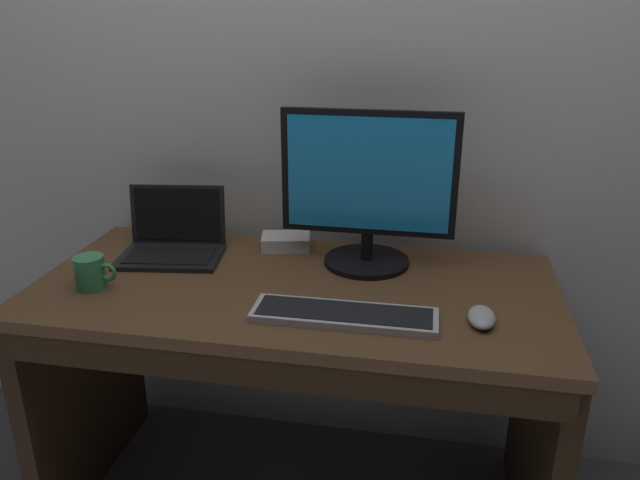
{
  "coord_description": "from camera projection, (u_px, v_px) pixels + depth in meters",
  "views": [
    {
      "loc": [
        0.37,
        -1.54,
        1.53
      ],
      "look_at": [
        0.07,
        0.0,
        0.93
      ],
      "focal_mm": 34.25,
      "sensor_mm": 36.0,
      "label": 1
    }
  ],
  "objects": [
    {
      "name": "desk",
      "position": [
        295.0,
        360.0,
        1.82
      ],
      "size": [
        1.49,
        0.71,
        0.79
      ],
      "color": "brown",
      "rests_on": "ground"
    },
    {
      "name": "laptop_black",
      "position": [
        173.0,
        244.0,
        1.93
      ],
      "size": [
        0.34,
        0.28,
        0.2
      ],
      "color": "black",
      "rests_on": "desk"
    },
    {
      "name": "external_monitor",
      "position": [
        368.0,
        193.0,
        1.79
      ],
      "size": [
        0.52,
        0.26,
        0.47
      ],
      "color": "black",
      "rests_on": "desk"
    },
    {
      "name": "wired_keyboard",
      "position": [
        344.0,
        315.0,
        1.55
      ],
      "size": [
        0.47,
        0.14,
        0.02
      ],
      "color": "#BCBCC1",
      "rests_on": "desk"
    },
    {
      "name": "computer_mouse",
      "position": [
        482.0,
        317.0,
        1.52
      ],
      "size": [
        0.07,
        0.12,
        0.03
      ],
      "primitive_type": "ellipsoid",
      "rotation": [
        0.0,
        0.0,
        0.0
      ],
      "color": "#B7B7BC",
      "rests_on": "desk"
    },
    {
      "name": "external_drive_box",
      "position": [
        286.0,
        242.0,
        1.99
      ],
      "size": [
        0.17,
        0.13,
        0.04
      ],
      "primitive_type": "cube",
      "rotation": [
        0.0,
        0.0,
        0.2
      ],
      "color": "silver",
      "rests_on": "desk"
    },
    {
      "name": "coffee_mug",
      "position": [
        91.0,
        272.0,
        1.7
      ],
      "size": [
        0.12,
        0.08,
        0.09
      ],
      "color": "#388E56",
      "rests_on": "desk"
    }
  ]
}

